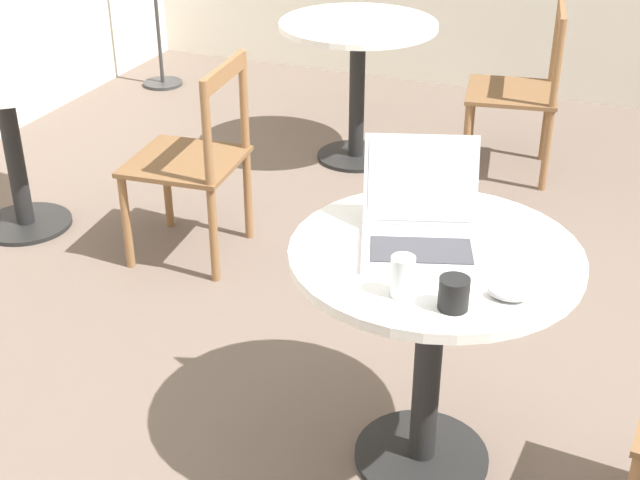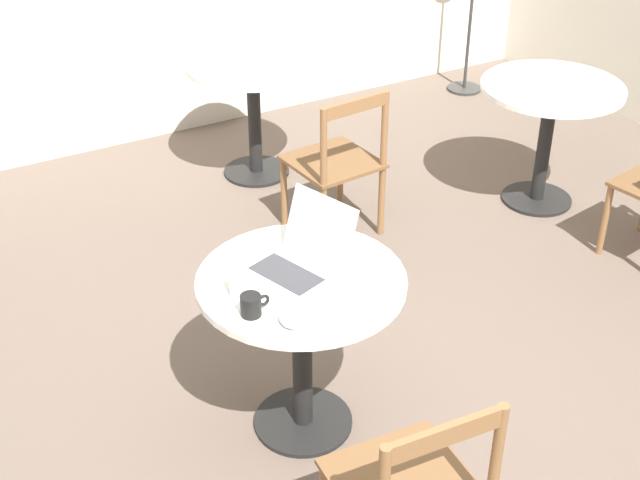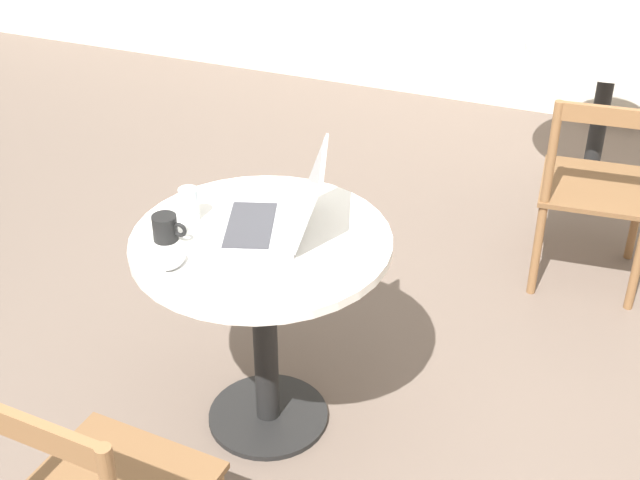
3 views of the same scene
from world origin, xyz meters
TOP-DOWN VIEW (x-y plane):
  - ground_plane at (0.00, 0.00)m, footprint 16.00×16.00m
  - cafe_table_near at (-0.28, 0.26)m, footprint 0.80×0.80m
  - cafe_table_mid at (1.84, 1.24)m, footprint 0.80×0.80m
  - cafe_table_far at (0.53, 2.38)m, footprint 0.80×0.80m
  - chair_far_front at (0.61, 1.51)m, footprint 0.48×0.48m
  - laptop at (-0.26, 0.31)m, footprint 0.42×0.41m
  - mouse at (-0.45, 0.03)m, footprint 0.06×0.10m
  - mug at (-0.54, 0.14)m, footprint 0.11×0.08m
  - drinking_glass at (-0.53, 0.28)m, footprint 0.06×0.06m

SIDE VIEW (x-z plane):
  - ground_plane at x=0.00m, z-range 0.00..0.00m
  - chair_far_front at x=0.61m, z-range 0.00..0.86m
  - cafe_table_near at x=-0.28m, z-range 0.20..0.94m
  - cafe_table_mid at x=1.84m, z-range 0.20..0.94m
  - cafe_table_far at x=0.53m, z-range 0.20..0.94m
  - mouse at x=-0.45m, z-range 0.74..0.77m
  - mug at x=-0.54m, z-range 0.74..0.82m
  - laptop at x=-0.26m, z-range 0.66..0.92m
  - drinking_glass at x=-0.53m, z-range 0.74..0.84m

